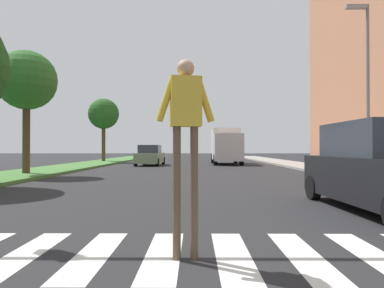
{
  "coord_description": "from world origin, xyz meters",
  "views": [
    {
      "loc": [
        0.41,
        3.78,
        1.38
      ],
      "look_at": [
        0.29,
        18.53,
        1.56
      ],
      "focal_mm": 32.94,
      "sensor_mm": 36.0,
      "label": 1
    }
  ],
  "objects_px": {
    "tree_far": "(27,81)",
    "sedan_midblock": "(150,156)",
    "pedestrian_performer": "(186,126)",
    "tree_distant": "(104,114)",
    "suv_crossing": "(383,169)",
    "truck_box_delivery": "(226,145)",
    "street_lamp_right": "(366,74)"
  },
  "relations": [
    {
      "from": "pedestrian_performer",
      "to": "suv_crossing",
      "type": "xyz_separation_m",
      "value": [
        4.24,
        3.37,
        -0.73
      ]
    },
    {
      "from": "tree_distant",
      "to": "truck_box_delivery",
      "type": "xyz_separation_m",
      "value": [
        11.61,
        -3.51,
        -3.06
      ]
    },
    {
      "from": "tree_far",
      "to": "street_lamp_right",
      "type": "height_order",
      "value": "street_lamp_right"
    },
    {
      "from": "sedan_midblock",
      "to": "tree_far",
      "type": "bearing_deg",
      "value": -113.85
    },
    {
      "from": "sedan_midblock",
      "to": "truck_box_delivery",
      "type": "height_order",
      "value": "truck_box_delivery"
    },
    {
      "from": "pedestrian_performer",
      "to": "sedan_midblock",
      "type": "bearing_deg",
      "value": 98.28
    },
    {
      "from": "pedestrian_performer",
      "to": "sedan_midblock",
      "type": "relative_size",
      "value": 0.56
    },
    {
      "from": "tree_far",
      "to": "truck_box_delivery",
      "type": "height_order",
      "value": "tree_far"
    },
    {
      "from": "pedestrian_performer",
      "to": "sedan_midblock",
      "type": "height_order",
      "value": "pedestrian_performer"
    },
    {
      "from": "suv_crossing",
      "to": "sedan_midblock",
      "type": "distance_m",
      "value": 21.92
    },
    {
      "from": "tree_far",
      "to": "sedan_midblock",
      "type": "bearing_deg",
      "value": 66.15
    },
    {
      "from": "street_lamp_right",
      "to": "suv_crossing",
      "type": "distance_m",
      "value": 9.03
    },
    {
      "from": "street_lamp_right",
      "to": "sedan_midblock",
      "type": "distance_m",
      "value": 17.44
    },
    {
      "from": "street_lamp_right",
      "to": "sedan_midblock",
      "type": "bearing_deg",
      "value": 130.41
    },
    {
      "from": "tree_far",
      "to": "suv_crossing",
      "type": "height_order",
      "value": "tree_far"
    },
    {
      "from": "pedestrian_performer",
      "to": "suv_crossing",
      "type": "distance_m",
      "value": 5.47
    },
    {
      "from": "tree_distant",
      "to": "street_lamp_right",
      "type": "bearing_deg",
      "value": -49.08
    },
    {
      "from": "tree_far",
      "to": "tree_distant",
      "type": "height_order",
      "value": "tree_far"
    },
    {
      "from": "truck_box_delivery",
      "to": "pedestrian_performer",
      "type": "bearing_deg",
      "value": -96.15
    },
    {
      "from": "tree_far",
      "to": "pedestrian_performer",
      "type": "distance_m",
      "value": 15.74
    },
    {
      "from": "suv_crossing",
      "to": "tree_distant",
      "type": "bearing_deg",
      "value": 116.25
    },
    {
      "from": "street_lamp_right",
      "to": "truck_box_delivery",
      "type": "xyz_separation_m",
      "value": [
        -4.72,
        15.33,
        -2.96
      ]
    },
    {
      "from": "tree_far",
      "to": "truck_box_delivery",
      "type": "relative_size",
      "value": 0.98
    },
    {
      "from": "pedestrian_performer",
      "to": "suv_crossing",
      "type": "relative_size",
      "value": 0.53
    },
    {
      "from": "tree_far",
      "to": "tree_distant",
      "type": "distance_m",
      "value": 16.75
    },
    {
      "from": "tree_far",
      "to": "street_lamp_right",
      "type": "bearing_deg",
      "value": -7.57
    },
    {
      "from": "tree_far",
      "to": "truck_box_delivery",
      "type": "bearing_deg",
      "value": 49.98
    },
    {
      "from": "street_lamp_right",
      "to": "pedestrian_performer",
      "type": "distance_m",
      "value": 13.6
    },
    {
      "from": "suv_crossing",
      "to": "truck_box_delivery",
      "type": "relative_size",
      "value": 0.75
    },
    {
      "from": "tree_far",
      "to": "pedestrian_performer",
      "type": "relative_size",
      "value": 2.45
    },
    {
      "from": "tree_distant",
      "to": "suv_crossing",
      "type": "distance_m",
      "value": 29.68
    },
    {
      "from": "suv_crossing",
      "to": "sedan_midblock",
      "type": "relative_size",
      "value": 1.06
    }
  ]
}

